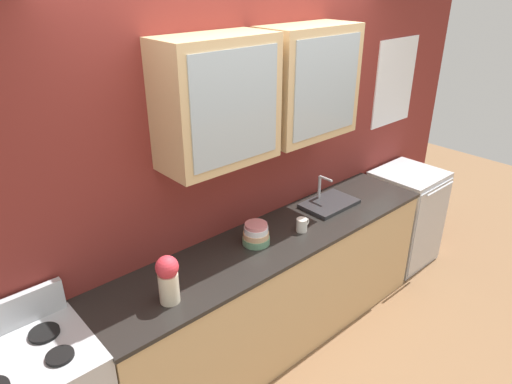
{
  "coord_description": "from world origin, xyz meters",
  "views": [
    {
      "loc": [
        -1.94,
        -1.95,
        2.57
      ],
      "look_at": [
        -0.19,
        0.0,
        1.32
      ],
      "focal_mm": 32.63,
      "sensor_mm": 36.0,
      "label": 1
    }
  ],
  "objects_px": {
    "vase": "(168,278)",
    "cup_near_sink": "(302,225)",
    "bowl_stack": "(256,234)",
    "dishwasher": "(404,217)",
    "sink_faucet": "(329,203)"
  },
  "relations": [
    {
      "from": "bowl_stack",
      "to": "vase",
      "type": "bearing_deg",
      "value": -170.09
    },
    {
      "from": "vase",
      "to": "dishwasher",
      "type": "distance_m",
      "value": 2.68
    },
    {
      "from": "sink_faucet",
      "to": "bowl_stack",
      "type": "xyz_separation_m",
      "value": [
        -0.79,
        -0.03,
        0.05
      ]
    },
    {
      "from": "vase",
      "to": "cup_near_sink",
      "type": "xyz_separation_m",
      "value": [
        1.11,
        0.04,
        -0.11
      ]
    },
    {
      "from": "sink_faucet",
      "to": "bowl_stack",
      "type": "height_order",
      "value": "sink_faucet"
    },
    {
      "from": "sink_faucet",
      "to": "dishwasher",
      "type": "xyz_separation_m",
      "value": [
        1.06,
        -0.08,
        -0.48
      ]
    },
    {
      "from": "vase",
      "to": "cup_near_sink",
      "type": "relative_size",
      "value": 2.55
    },
    {
      "from": "bowl_stack",
      "to": "cup_near_sink",
      "type": "xyz_separation_m",
      "value": [
        0.35,
        -0.09,
        -0.02
      ]
    },
    {
      "from": "sink_faucet",
      "to": "cup_near_sink",
      "type": "height_order",
      "value": "sink_faucet"
    },
    {
      "from": "bowl_stack",
      "to": "dishwasher",
      "type": "relative_size",
      "value": 0.2
    },
    {
      "from": "bowl_stack",
      "to": "dishwasher",
      "type": "height_order",
      "value": "bowl_stack"
    },
    {
      "from": "bowl_stack",
      "to": "vase",
      "type": "relative_size",
      "value": 0.64
    },
    {
      "from": "vase",
      "to": "dishwasher",
      "type": "relative_size",
      "value": 0.32
    },
    {
      "from": "cup_near_sink",
      "to": "dishwasher",
      "type": "xyz_separation_m",
      "value": [
        1.5,
        0.05,
        -0.5
      ]
    },
    {
      "from": "cup_near_sink",
      "to": "bowl_stack",
      "type": "bearing_deg",
      "value": 164.97
    }
  ]
}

